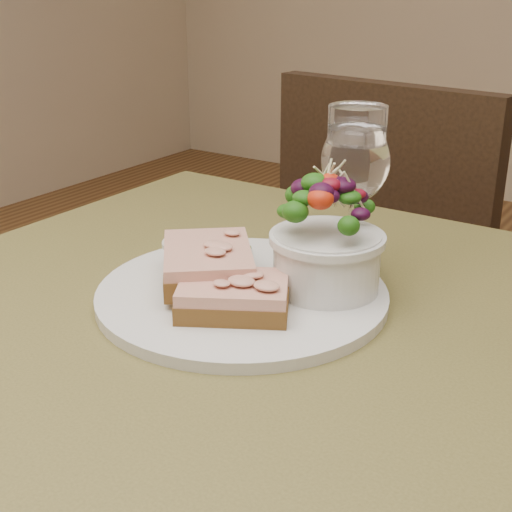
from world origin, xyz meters
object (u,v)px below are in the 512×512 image
Objects in this scene: dinner_plate at (242,294)px; wine_glass at (355,166)px; chair_far at (410,363)px; salad_bowl at (327,235)px; sandwich_front at (234,296)px; sandwich_back at (208,263)px; ramekin at (192,255)px; cafe_table at (245,401)px.

wine_glass is (0.06, 0.14, 0.12)m from dinner_plate.
salad_bowl is (0.14, -0.68, 0.53)m from chair_far.
sandwich_front is at bearing -101.26° from wine_glass.
chair_far reaches higher than sandwich_front.
chair_far is at bearing 102.43° from wine_glass.
sandwich_back is at bearing -150.78° from salad_bowl.
sandwich_front is at bearing -29.85° from ramekin.
sandwich_front reaches higher than cafe_table.
ramekin is 0.16m from salad_bowl.
wine_glass is (0.13, -0.59, 0.58)m from chair_far.
sandwich_back is at bearing -27.57° from ramekin.
ramekin is (-0.09, 0.05, 0.00)m from sandwich_front.
sandwich_front is 2.19× the size of ramekin.
sandwich_front is 0.86× the size of sandwich_back.
wine_glass is (0.13, 0.13, 0.09)m from ramekin.
chair_far reaches higher than salad_bowl.
sandwich_front is at bearing -92.87° from cafe_table.
chair_far is 7.09× the size of salad_bowl.
sandwich_back is 1.21× the size of salad_bowl.
sandwich_front is (0.02, -0.05, 0.02)m from dinner_plate.
salad_bowl reaches higher than dinner_plate.
cafe_table is 0.17m from ramekin.
cafe_table is at bearing 57.83° from sandwich_front.
chair_far is 0.87m from ramekin.
salad_bowl reaches higher than ramekin.
sandwich_back is (-0.06, 0.04, 0.01)m from sandwich_front.
cafe_table is 0.20m from salad_bowl.
wine_glass is at bearing 77.94° from cafe_table.
sandwich_back is at bearing -122.94° from wine_glass.
ramekin is at bearing -135.83° from wine_glass.
dinner_plate is at bearing -144.87° from salad_bowl.
wine_glass is at bearing 66.90° from dinner_plate.
salad_bowl is (0.05, 0.08, 0.17)m from cafe_table.
sandwich_back is (-0.06, 0.02, 0.14)m from cafe_table.
cafe_table is 0.84m from chair_far.
cafe_table is at bearing -121.60° from salad_bowl.
cafe_table is at bearing -102.06° from wine_glass.
sandwich_back is (-0.04, -0.01, 0.03)m from dinner_plate.
salad_bowl is at bearing 79.31° from sandwich_back.
sandwich_back is at bearing -164.49° from dinner_plate.
ramekin is at bearing 173.17° from dinner_plate.
chair_far is 0.86m from dinner_plate.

